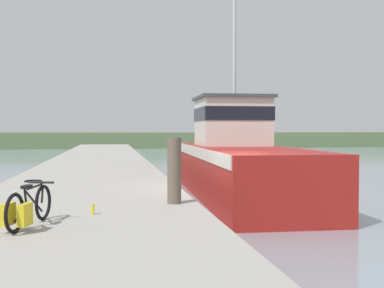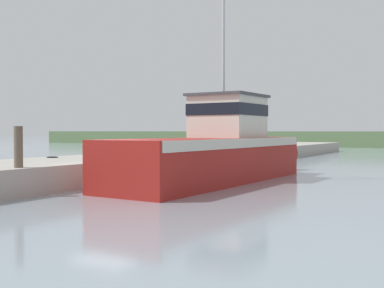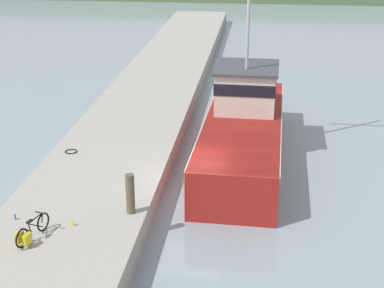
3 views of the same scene
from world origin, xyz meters
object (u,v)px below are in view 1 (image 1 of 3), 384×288
at_px(bicycle_touring, 25,209).
at_px(mooring_post, 174,170).
at_px(fishing_boat_main, 236,159).
at_px(water_bottle_on_curb, 93,209).

xyz_separation_m(bicycle_touring, mooring_post, (2.69, 2.18, 0.39)).
xyz_separation_m(fishing_boat_main, bicycle_touring, (-6.20, -10.26, -0.11)).
bearing_deg(water_bottle_on_curb, bicycle_touring, -133.07).
height_order(bicycle_touring, water_bottle_on_curb, bicycle_touring).
xyz_separation_m(fishing_boat_main, water_bottle_on_curb, (-5.19, -9.17, -0.32)).
height_order(bicycle_touring, mooring_post, mooring_post).
xyz_separation_m(fishing_boat_main, mooring_post, (-3.52, -8.08, 0.29)).
bearing_deg(mooring_post, fishing_boat_main, 66.50).
bearing_deg(mooring_post, bicycle_touring, -140.98).
relative_size(mooring_post, water_bottle_on_curb, 7.20).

